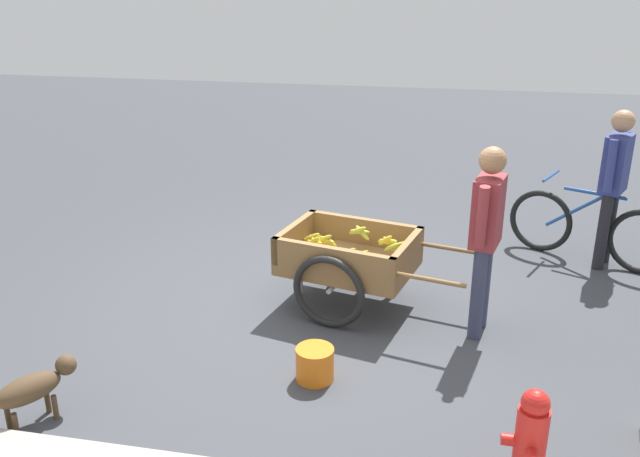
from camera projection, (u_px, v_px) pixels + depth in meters
name	position (u px, v px, depth m)	size (l,w,h in m)	color
ground_plane	(301.00, 310.00, 5.98)	(24.00, 24.00, 0.00)	#3D3F44
fruit_cart	(350.00, 260.00, 5.92)	(1.78, 1.13, 0.70)	olive
vendor_person	(486.00, 226.00, 5.29)	(0.27, 0.55, 1.56)	#333851
bicycle	(590.00, 229.00, 6.84)	(1.53, 0.78, 0.85)	black
cyclist_person	(614.00, 176.00, 6.54)	(0.32, 0.49, 1.57)	black
dog	(34.00, 387.00, 4.41)	(0.41, 0.59, 0.40)	#4C3823
fire_hydrant	(530.00, 442.00, 3.80)	(0.25, 0.25, 0.67)	red
plastic_bucket	(315.00, 364.00, 4.93)	(0.28, 0.28, 0.25)	orange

